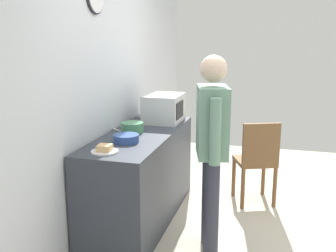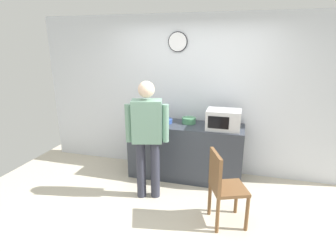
% 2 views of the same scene
% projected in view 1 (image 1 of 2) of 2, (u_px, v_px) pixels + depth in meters
% --- Properties ---
extents(ground_plane, '(6.00, 6.00, 0.00)m').
position_uv_depth(ground_plane, '(264.00, 232.00, 3.79)').
color(ground_plane, beige).
extents(back_wall, '(5.40, 0.13, 2.60)m').
position_uv_depth(back_wall, '(104.00, 90.00, 3.91)').
color(back_wall, silver).
rests_on(back_wall, ground_plane).
extents(kitchen_counter, '(1.81, 0.62, 0.90)m').
position_uv_depth(kitchen_counter, '(141.00, 177.00, 3.97)').
color(kitchen_counter, '#333842').
rests_on(kitchen_counter, ground_plane).
extents(microwave, '(0.50, 0.39, 0.30)m').
position_uv_depth(microwave, '(164.00, 108.00, 4.37)').
color(microwave, silver).
rests_on(microwave, kitchen_counter).
extents(sandwich_plate, '(0.22, 0.22, 0.07)m').
position_uv_depth(sandwich_plate, '(105.00, 150.00, 3.22)').
color(sandwich_plate, white).
rests_on(sandwich_plate, kitchen_counter).
extents(salad_bowl, '(0.23, 0.23, 0.07)m').
position_uv_depth(salad_bowl, '(126.00, 138.00, 3.54)').
color(salad_bowl, '#33519E').
rests_on(salad_bowl, kitchen_counter).
extents(cereal_bowl, '(0.22, 0.22, 0.10)m').
position_uv_depth(cereal_bowl, '(132.00, 127.00, 3.91)').
color(cereal_bowl, '#4C8E60').
rests_on(cereal_bowl, kitchen_counter).
extents(fork_utensil, '(0.12, 0.15, 0.01)m').
position_uv_depth(fork_utensil, '(117.00, 130.00, 3.98)').
color(fork_utensil, silver).
rests_on(fork_utensil, kitchen_counter).
extents(spoon_utensil, '(0.09, 0.16, 0.01)m').
position_uv_depth(spoon_utensil, '(139.00, 116.00, 4.65)').
color(spoon_utensil, silver).
rests_on(spoon_utensil, kitchen_counter).
extents(person_standing, '(0.57, 0.33, 1.68)m').
position_uv_depth(person_standing, '(212.00, 140.00, 3.30)').
color(person_standing, '#2F3140').
rests_on(person_standing, ground_plane).
extents(wooden_chair, '(0.52, 0.52, 0.94)m').
position_uv_depth(wooden_chair, '(257.00, 159.00, 4.32)').
color(wooden_chair, brown).
rests_on(wooden_chair, ground_plane).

